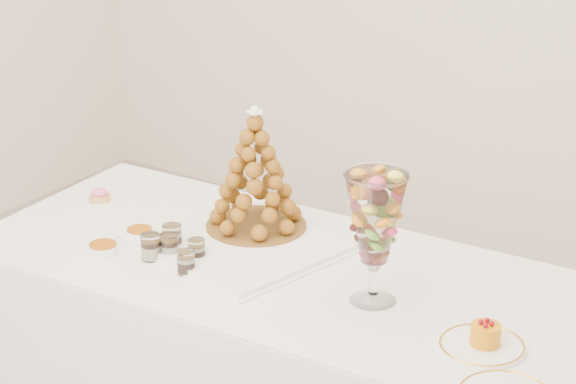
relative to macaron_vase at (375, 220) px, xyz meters
The scene contains 13 objects.
lace_tray 0.57m from the macaron_vase, behind, with size 0.60×0.45×0.02m, color white.
macaron_vase is the anchor object (origin of this frame).
cake_plate 0.41m from the macaron_vase, 10.47° to the right, with size 0.21×0.21×0.01m, color white.
pink_tart 1.07m from the macaron_vase, behind, with size 0.07×0.07×0.04m.
verrine_a 0.66m from the macaron_vase, behind, with size 0.05×0.05×0.07m, color white.
verrine_b 0.64m from the macaron_vase, behind, with size 0.05×0.05×0.07m, color white.
verrine_c 0.56m from the macaron_vase, behind, with size 0.05×0.05×0.07m, color white.
verrine_d 0.68m from the macaron_vase, 167.62° to the right, with size 0.06×0.06×0.07m, color white.
verrine_e 0.55m from the macaron_vase, 162.76° to the right, with size 0.05×0.05×0.07m, color white.
ramekin_back 0.79m from the macaron_vase, behind, with size 0.08×0.08×0.03m, color white.
ramekin_front 0.82m from the macaron_vase, 166.12° to the right, with size 0.09×0.09×0.03m, color white.
croquembouche 0.53m from the macaron_vase, 161.05° to the left, with size 0.30×0.30×0.37m.
mousse_cake 0.40m from the macaron_vase, ahead, with size 0.07×0.07×0.06m.
Camera 1 is at (1.65, -2.13, 2.11)m, focal length 70.00 mm.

